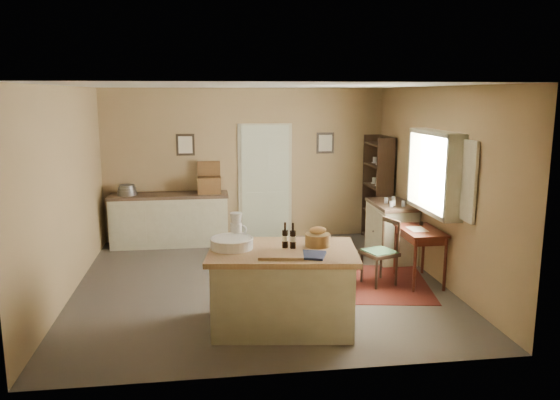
{
  "coord_description": "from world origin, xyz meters",
  "views": [
    {
      "loc": [
        -0.72,
        -7.2,
        2.6
      ],
      "look_at": [
        0.3,
        0.15,
        1.15
      ],
      "focal_mm": 35.0,
      "sensor_mm": 36.0,
      "label": 1
    }
  ],
  "objects_px": {
    "work_island": "(282,286)",
    "desk_chair": "(379,253)",
    "writing_desk": "(420,236)",
    "shelving_unit": "(380,189)",
    "sideboard": "(170,218)",
    "right_cabinet": "(391,230)"
  },
  "relations": [
    {
      "from": "work_island",
      "to": "desk_chair",
      "type": "xyz_separation_m",
      "value": [
        1.53,
        1.2,
        -0.04
      ]
    },
    {
      "from": "sideboard",
      "to": "writing_desk",
      "type": "distance_m",
      "value": 4.31
    },
    {
      "from": "right_cabinet",
      "to": "shelving_unit",
      "type": "distance_m",
      "value": 1.18
    },
    {
      "from": "work_island",
      "to": "shelving_unit",
      "type": "relative_size",
      "value": 0.94
    },
    {
      "from": "work_island",
      "to": "right_cabinet",
      "type": "relative_size",
      "value": 1.69
    },
    {
      "from": "desk_chair",
      "to": "right_cabinet",
      "type": "height_order",
      "value": "right_cabinet"
    },
    {
      "from": "sideboard",
      "to": "right_cabinet",
      "type": "relative_size",
      "value": 1.95
    },
    {
      "from": "work_island",
      "to": "shelving_unit",
      "type": "distance_m",
      "value": 4.14
    },
    {
      "from": "sideboard",
      "to": "desk_chair",
      "type": "height_order",
      "value": "sideboard"
    },
    {
      "from": "writing_desk",
      "to": "shelving_unit",
      "type": "bearing_deg",
      "value": 86.19
    },
    {
      "from": "sideboard",
      "to": "shelving_unit",
      "type": "height_order",
      "value": "shelving_unit"
    },
    {
      "from": "writing_desk",
      "to": "work_island",
      "type": "bearing_deg",
      "value": -150.27
    },
    {
      "from": "sideboard",
      "to": "right_cabinet",
      "type": "distance_m",
      "value": 3.76
    },
    {
      "from": "work_island",
      "to": "desk_chair",
      "type": "distance_m",
      "value": 1.95
    },
    {
      "from": "desk_chair",
      "to": "right_cabinet",
      "type": "distance_m",
      "value": 1.31
    },
    {
      "from": "sideboard",
      "to": "desk_chair",
      "type": "relative_size",
      "value": 2.28
    },
    {
      "from": "desk_chair",
      "to": "right_cabinet",
      "type": "relative_size",
      "value": 0.86
    },
    {
      "from": "sideboard",
      "to": "writing_desk",
      "type": "xyz_separation_m",
      "value": [
        3.54,
        -2.45,
        0.18
      ]
    },
    {
      "from": "right_cabinet",
      "to": "work_island",
      "type": "bearing_deg",
      "value": -131.51
    },
    {
      "from": "work_island",
      "to": "sideboard",
      "type": "height_order",
      "value": "work_island"
    },
    {
      "from": "sideboard",
      "to": "right_cabinet",
      "type": "bearing_deg",
      "value": -19.73
    },
    {
      "from": "sideboard",
      "to": "writing_desk",
      "type": "relative_size",
      "value": 2.46
    }
  ]
}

